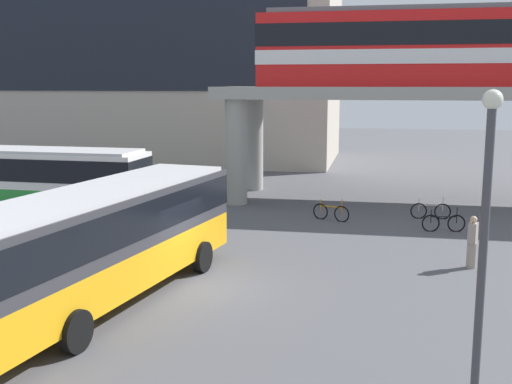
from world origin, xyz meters
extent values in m
plane|color=#515156|center=(0.00, 10.00, 0.00)|extent=(120.00, 120.00, 0.00)
cube|color=#B2A899|center=(-12.95, 31.74, 10.24)|extent=(29.43, 13.05, 20.48)
cube|color=black|center=(-12.95, 25.16, 11.26)|extent=(26.48, 0.10, 11.47)
cylinder|color=#9E9B93|center=(-1.80, 13.06, 2.63)|extent=(1.10, 1.10, 5.26)
cylinder|color=#9E9B93|center=(-1.80, 17.51, 2.63)|extent=(1.10, 1.10, 5.26)
cube|color=orange|center=(-2.11, -1.86, 1.05)|extent=(4.32, 11.26, 1.10)
cube|color=#333338|center=(-2.11, -1.86, 2.35)|extent=(4.32, 11.26, 1.50)
cube|color=black|center=(-2.11, -1.86, 2.43)|extent=(4.37, 11.31, 0.96)
cube|color=silver|center=(-2.11, -1.86, 3.16)|extent=(4.11, 10.70, 0.12)
cylinder|color=black|center=(-2.75, 1.82, 0.50)|extent=(0.44, 1.03, 1.00)
cylinder|color=black|center=(-0.28, 1.40, 0.50)|extent=(0.44, 1.03, 1.00)
cylinder|color=black|center=(-1.40, -5.11, 0.50)|extent=(0.44, 1.03, 1.00)
cube|color=#268C33|center=(-10.09, 7.41, 1.05)|extent=(11.07, 2.85, 1.10)
cube|color=white|center=(-10.09, 7.41, 2.35)|extent=(11.07, 2.85, 1.50)
cube|color=black|center=(-10.09, 7.41, 2.43)|extent=(11.12, 2.89, 0.96)
cube|color=silver|center=(-10.09, 7.41, 3.16)|extent=(10.52, 2.71, 0.12)
cylinder|color=black|center=(-7.05, 6.06, 0.50)|extent=(1.01, 0.31, 1.00)
cylinder|color=black|center=(-6.97, 8.56, 0.50)|extent=(1.01, 0.31, 1.00)
torus|color=black|center=(3.69, 9.81, 0.34)|extent=(0.71, 0.34, 0.74)
torus|color=black|center=(2.72, 10.21, 0.34)|extent=(0.71, 0.34, 0.74)
cylinder|color=orange|center=(3.20, 10.01, 0.62)|extent=(0.99, 0.45, 0.05)
cylinder|color=orange|center=(2.72, 10.21, 0.64)|extent=(0.04, 0.04, 0.55)
cylinder|color=orange|center=(3.69, 9.81, 0.69)|extent=(0.04, 0.04, 0.65)
torus|color=black|center=(8.11, 11.23, 0.34)|extent=(0.74, 0.11, 0.74)
torus|color=black|center=(7.06, 11.17, 0.34)|extent=(0.74, 0.11, 0.74)
cylinder|color=silver|center=(7.59, 11.20, 0.62)|extent=(1.05, 0.12, 0.05)
cylinder|color=silver|center=(7.06, 11.17, 0.64)|extent=(0.04, 0.04, 0.55)
cylinder|color=silver|center=(8.11, 11.23, 0.69)|extent=(0.04, 0.04, 0.65)
torus|color=black|center=(8.43, 8.82, 0.34)|extent=(0.74, 0.18, 0.74)
torus|color=black|center=(7.40, 8.65, 0.34)|extent=(0.74, 0.18, 0.74)
cylinder|color=black|center=(7.92, 8.73, 0.62)|extent=(1.04, 0.22, 0.05)
cylinder|color=black|center=(7.40, 8.65, 0.64)|extent=(0.04, 0.04, 0.55)
cylinder|color=black|center=(8.43, 8.82, 0.69)|extent=(0.04, 0.04, 0.65)
cylinder|color=gray|center=(8.31, 3.55, 0.42)|extent=(0.32, 0.32, 0.85)
cube|color=gray|center=(8.31, 3.55, 1.18)|extent=(0.38, 0.46, 0.67)
sphere|color=tan|center=(8.31, 3.55, 1.63)|extent=(0.23, 0.23, 0.23)
cylinder|color=#3F3F44|center=(7.11, -5.75, 2.79)|extent=(0.16, 0.16, 5.58)
sphere|color=silver|center=(7.11, -5.75, 5.73)|extent=(0.36, 0.36, 0.36)
camera|label=1|loc=(5.16, -17.48, 5.99)|focal=44.06mm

